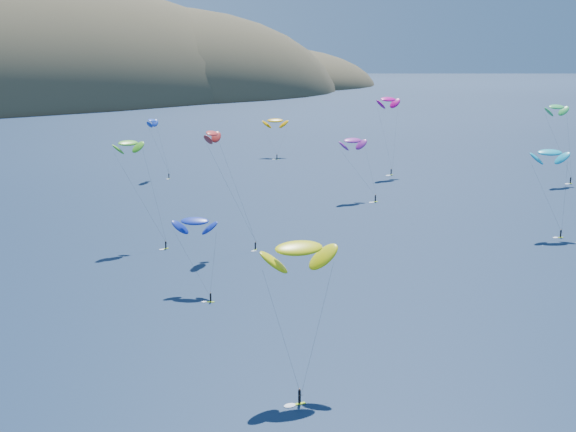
{
  "coord_description": "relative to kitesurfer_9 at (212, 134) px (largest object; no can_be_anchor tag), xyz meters",
  "views": [
    {
      "loc": [
        -102.95,
        -51.84,
        44.92
      ],
      "look_at": [
        -11.87,
        80.0,
        9.0
      ],
      "focal_mm": 50.0,
      "sensor_mm": 36.0,
      "label": 1
    }
  ],
  "objects": [
    {
      "name": "kitesurfer_5",
      "position": [
        70.87,
        -32.12,
        -6.02
      ],
      "size": [
        9.95,
        10.29,
        21.35
      ],
      "rotation": [
        0.0,
        0.0,
        -0.48
      ],
      "color": "#B4EC1A",
      "rests_on": "ground"
    },
    {
      "name": "kitesurfer_4",
      "position": [
        27.93,
        89.29,
        -6.37
      ],
      "size": [
        7.42,
        9.87,
        20.49
      ],
      "rotation": [
        0.0,
        0.0,
        0.78
      ],
      "color": "#B4EC1A",
      "rests_on": "ground"
    },
    {
      "name": "kitesurfer_9",
      "position": [
        0.0,
        0.0,
        0.0
      ],
      "size": [
        10.36,
        11.49,
        26.88
      ],
      "rotation": [
        0.0,
        0.0,
        0.71
      ],
      "color": "#B4EC1A",
      "rests_on": "ground"
    },
    {
      "name": "kitesurfer_10",
      "position": [
        -17.05,
        -23.38,
        -12.41
      ],
      "size": [
        8.37,
        13.58,
        14.64
      ],
      "rotation": [
        0.0,
        0.0,
        -0.72
      ],
      "color": "#B4EC1A",
      "rests_on": "ground"
    },
    {
      "name": "kitesurfer_11",
      "position": [
        87.44,
        106.86,
        -11.27
      ],
      "size": [
        10.78,
        12.87,
        16.22
      ],
      "rotation": [
        0.0,
        0.0,
        -0.48
      ],
      "color": "#B4EC1A",
      "rests_on": "ground"
    },
    {
      "name": "kitesurfer_13",
      "position": [
        129.84,
        11.18,
        -1.46
      ],
      "size": [
        9.78,
        10.13,
        26.04
      ],
      "rotation": [
        0.0,
        0.0,
        -0.09
      ],
      "color": "#B4EC1A",
      "rests_on": "ground"
    },
    {
      "name": "kitesurfer_2",
      "position": [
        -24.69,
        -66.54,
        -6.83
      ],
      "size": [
        10.94,
        10.54,
        20.86
      ],
      "rotation": [
        0.0,
        0.0,
        -0.21
      ],
      "color": "#B4EC1A",
      "rests_on": "ground"
    },
    {
      "name": "kitesurfer_3",
      "position": [
        -13.1,
        14.09,
        -2.6
      ],
      "size": [
        8.2,
        12.29,
        24.36
      ],
      "rotation": [
        0.0,
        0.0,
        0.17
      ],
      "color": "#B4EC1A",
      "rests_on": "ground"
    },
    {
      "name": "kitesurfer_6",
      "position": [
        59.37,
        25.57,
        -8.45
      ],
      "size": [
        9.09,
        10.94,
        18.93
      ],
      "rotation": [
        0.0,
        0.0,
        -0.01
      ],
      "color": "#B4EC1A",
      "rests_on": "ground"
    },
    {
      "name": "kitesurfer_8",
      "position": [
        95.42,
        51.63,
        -0.13
      ],
      "size": [
        10.44,
        6.99,
        27.53
      ],
      "rotation": [
        0.0,
        0.0,
        0.11
      ],
      "color": "#B4EC1A",
      "rests_on": "ground"
    }
  ]
}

